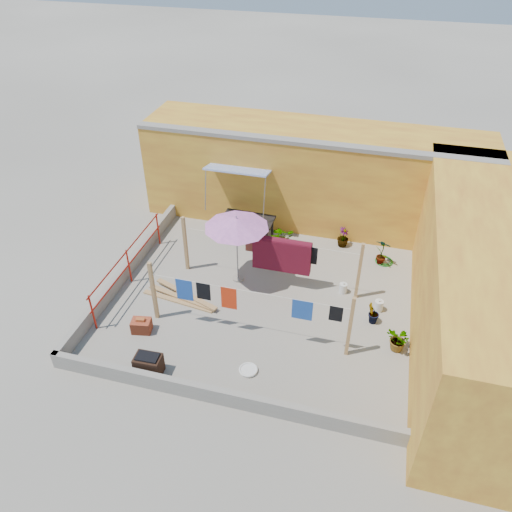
# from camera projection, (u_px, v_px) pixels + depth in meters

# --- Properties ---
(ground) EXTENTS (80.00, 80.00, 0.00)m
(ground) POSITION_uv_depth(u_px,v_px,m) (262.00, 300.00, 13.82)
(ground) COLOR #9E998E
(ground) RESTS_ON ground
(wall_back) EXTENTS (11.00, 3.27, 3.21)m
(wall_back) POSITION_uv_depth(u_px,v_px,m) (312.00, 175.00, 16.43)
(wall_back) COLOR gold
(wall_back) RESTS_ON ground
(wall_right) EXTENTS (2.40, 9.00, 3.20)m
(wall_right) POSITION_uv_depth(u_px,v_px,m) (475.00, 286.00, 11.79)
(wall_right) COLOR gold
(wall_right) RESTS_ON ground
(parapet_front) EXTENTS (8.30, 0.16, 0.44)m
(parapet_front) POSITION_uv_depth(u_px,v_px,m) (221.00, 396.00, 10.90)
(parapet_front) COLOR gray
(parapet_front) RESTS_ON ground
(parapet_left) EXTENTS (0.16, 7.30, 0.44)m
(parapet_left) POSITION_uv_depth(u_px,v_px,m) (127.00, 270.00, 14.55)
(parapet_left) COLOR gray
(parapet_left) RESTS_ON ground
(red_railing) EXTENTS (0.05, 4.20, 1.10)m
(red_railing) POSITION_uv_depth(u_px,v_px,m) (128.00, 261.00, 14.05)
(red_railing) COLOR #A61C10
(red_railing) RESTS_ON ground
(clothesline_rig) EXTENTS (5.09, 2.35, 1.80)m
(clothesline_rig) POSITION_uv_depth(u_px,v_px,m) (277.00, 261.00, 13.59)
(clothesline_rig) COLOR tan
(clothesline_rig) RESTS_ON ground
(patio_umbrella) EXTENTS (2.29, 2.29, 2.15)m
(patio_umbrella) POSITION_uv_depth(u_px,v_px,m) (236.00, 223.00, 13.42)
(patio_umbrella) COLOR gray
(patio_umbrella) RESTS_ON ground
(outdoor_table) EXTENTS (1.67, 0.87, 0.77)m
(outdoor_table) POSITION_uv_depth(u_px,v_px,m) (248.00, 220.00, 15.86)
(outdoor_table) COLOR black
(outdoor_table) RESTS_ON ground
(brick_stack) EXTENTS (0.54, 0.44, 0.42)m
(brick_stack) POSITION_uv_depth(u_px,v_px,m) (141.00, 326.00, 12.73)
(brick_stack) COLOR #A54126
(brick_stack) RESTS_ON ground
(lumber_pile) EXTENTS (2.27, 0.91, 0.14)m
(lumber_pile) POSITION_uv_depth(u_px,v_px,m) (182.00, 297.00, 13.79)
(lumber_pile) COLOR tan
(lumber_pile) RESTS_ON ground
(brazier) EXTENTS (0.64, 0.44, 0.56)m
(brazier) POSITION_uv_depth(u_px,v_px,m) (149.00, 365.00, 11.56)
(brazier) COLOR black
(brazier) RESTS_ON ground
(white_basin) EXTENTS (0.45, 0.45, 0.08)m
(white_basin) POSITION_uv_depth(u_px,v_px,m) (248.00, 370.00, 11.73)
(white_basin) COLOR silver
(white_basin) RESTS_ON ground
(water_jug_a) EXTENTS (0.22, 0.22, 0.34)m
(water_jug_a) POSITION_uv_depth(u_px,v_px,m) (343.00, 288.00, 13.99)
(water_jug_a) COLOR silver
(water_jug_a) RESTS_ON ground
(water_jug_b) EXTENTS (0.24, 0.24, 0.37)m
(water_jug_b) POSITION_uv_depth(u_px,v_px,m) (379.00, 306.00, 13.37)
(water_jug_b) COLOR silver
(water_jug_b) RESTS_ON ground
(green_hose) EXTENTS (0.55, 0.55, 0.08)m
(green_hose) POSITION_uv_depth(u_px,v_px,m) (384.00, 261.00, 15.22)
(green_hose) COLOR #17671A
(green_hose) RESTS_ON ground
(plant_back_a) EXTENTS (0.95, 0.90, 0.82)m
(plant_back_a) POSITION_uv_depth(u_px,v_px,m) (281.00, 238.00, 15.55)
(plant_back_a) COLOR #185017
(plant_back_a) RESTS_ON ground
(plant_back_b) EXTENTS (0.46, 0.46, 0.65)m
(plant_back_b) POSITION_uv_depth(u_px,v_px,m) (343.00, 237.00, 15.74)
(plant_back_b) COLOR #185017
(plant_back_b) RESTS_ON ground
(plant_right_a) EXTENTS (0.56, 0.47, 0.91)m
(plant_right_a) POSITION_uv_depth(u_px,v_px,m) (382.00, 252.00, 14.89)
(plant_right_a) COLOR #185017
(plant_right_a) RESTS_ON ground
(plant_right_b) EXTENTS (0.44, 0.45, 0.64)m
(plant_right_b) POSITION_uv_depth(u_px,v_px,m) (373.00, 314.00, 12.90)
(plant_right_b) COLOR #185017
(plant_right_b) RESTS_ON ground
(plant_right_c) EXTENTS (0.77, 0.78, 0.66)m
(plant_right_c) POSITION_uv_depth(u_px,v_px,m) (399.00, 340.00, 12.12)
(plant_right_c) COLOR #185017
(plant_right_c) RESTS_ON ground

